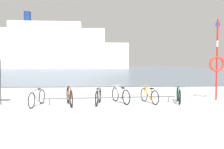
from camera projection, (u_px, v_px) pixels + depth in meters
The scene contains 10 objects.
ground at pixel (96, 70), 61.18m from camera, with size 80.00×132.00×0.08m.
bike_rack at pixel (111, 98), 10.27m from camera, with size 5.92×0.44×0.31m.
bicycle_0 at pixel (37, 98), 9.73m from camera, with size 0.46×1.71×0.77m.
bicycle_1 at pixel (69, 96), 9.91m from camera, with size 0.59×1.75×0.84m.
bicycle_2 at pixel (98, 96), 10.10m from camera, with size 0.46×1.61×0.78m.
bicycle_3 at pixel (120, 95), 10.44m from camera, with size 0.74×1.59×0.78m.
bicycle_4 at pixel (149, 96), 10.44m from camera, with size 0.61×1.54×0.75m.
bicycle_5 at pixel (179, 95), 10.50m from camera, with size 0.57×1.62×0.77m.
rescue_post at pixel (217, 62), 11.26m from camera, with size 0.77×0.12×3.93m.
ferry_ship at pixel (50, 50), 76.88m from camera, with size 50.55×13.67×18.61m.
Camera 1 is at (0.53, -7.41, 1.82)m, focal length 37.04 mm.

